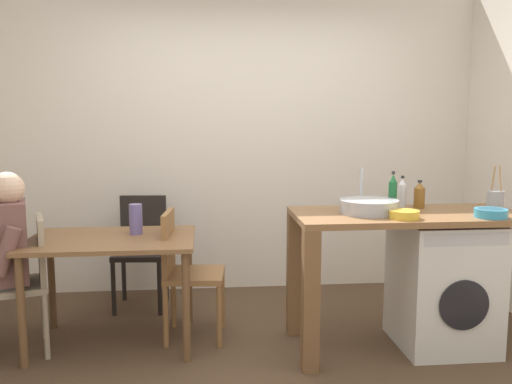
# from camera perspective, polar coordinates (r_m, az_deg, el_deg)

# --- Properties ---
(ground_plane) EXTENTS (5.46, 5.46, 0.00)m
(ground_plane) POSITION_cam_1_polar(r_m,az_deg,el_deg) (3.42, 0.46, -18.76)
(ground_plane) COLOR #4C3826
(wall_back) EXTENTS (4.60, 0.10, 2.70)m
(wall_back) POSITION_cam_1_polar(r_m,az_deg,el_deg) (4.81, -1.73, 5.61)
(wall_back) COLOR silver
(wall_back) RESTS_ON ground_plane
(dining_table) EXTENTS (1.10, 0.76, 0.74)m
(dining_table) POSITION_cam_1_polar(r_m,az_deg,el_deg) (3.76, -15.05, -6.15)
(dining_table) COLOR brown
(dining_table) RESTS_ON ground_plane
(chair_person_seat) EXTENTS (0.50, 0.50, 0.90)m
(chair_person_seat) POSITION_cam_1_polar(r_m,az_deg,el_deg) (3.85, -23.34, -8.28)
(chair_person_seat) COLOR gray
(chair_person_seat) RESTS_ON ground_plane
(chair_opposite) EXTENTS (0.43, 0.43, 0.90)m
(chair_opposite) POSITION_cam_1_polar(r_m,az_deg,el_deg) (3.80, -7.67, -7.92)
(chair_opposite) COLOR olive
(chair_opposite) RESTS_ON ground_plane
(chair_spare_by_wall) EXTENTS (0.43, 0.43, 0.90)m
(chair_spare_by_wall) POSITION_cam_1_polar(r_m,az_deg,el_deg) (4.52, -12.06, -5.49)
(chair_spare_by_wall) COLOR black
(chair_spare_by_wall) RESTS_ON ground_plane
(kitchen_counter) EXTENTS (1.50, 0.68, 0.92)m
(kitchen_counter) POSITION_cam_1_polar(r_m,az_deg,el_deg) (3.62, 12.62, -4.69)
(kitchen_counter) COLOR brown
(kitchen_counter) RESTS_ON ground_plane
(washing_machine) EXTENTS (0.60, 0.61, 0.86)m
(washing_machine) POSITION_cam_1_polar(r_m,az_deg,el_deg) (3.87, 19.25, -9.19)
(washing_machine) COLOR silver
(washing_machine) RESTS_ON ground_plane
(sink_basin) EXTENTS (0.38, 0.38, 0.09)m
(sink_basin) POSITION_cam_1_polar(r_m,az_deg,el_deg) (3.56, 11.93, -1.52)
(sink_basin) COLOR #9EA0A5
(sink_basin) RESTS_ON kitchen_counter
(tap) EXTENTS (0.02, 0.02, 0.28)m
(tap) POSITION_cam_1_polar(r_m,az_deg,el_deg) (3.72, 11.14, 0.37)
(tap) COLOR #B2B2B7
(tap) RESTS_ON kitchen_counter
(bottle_tall_green) EXTENTS (0.06, 0.06, 0.26)m
(bottle_tall_green) POSITION_cam_1_polar(r_m,az_deg,el_deg) (3.72, 14.34, -0.06)
(bottle_tall_green) COLOR #19592D
(bottle_tall_green) RESTS_ON kitchen_counter
(bottle_squat_brown) EXTENTS (0.06, 0.06, 0.22)m
(bottle_squat_brown) POSITION_cam_1_polar(r_m,az_deg,el_deg) (3.87, 15.29, -0.09)
(bottle_squat_brown) COLOR silver
(bottle_squat_brown) RESTS_ON kitchen_counter
(bottle_clear_small) EXTENTS (0.07, 0.07, 0.19)m
(bottle_clear_small) POSITION_cam_1_polar(r_m,az_deg,el_deg) (3.86, 16.99, -0.35)
(bottle_clear_small) COLOR brown
(bottle_clear_small) RESTS_ON kitchen_counter
(mixing_bowl) EXTENTS (0.19, 0.19, 0.05)m
(mixing_bowl) POSITION_cam_1_polar(r_m,az_deg,el_deg) (3.43, 15.49, -2.26)
(mixing_bowl) COLOR gold
(mixing_bowl) RESTS_ON kitchen_counter
(utensil_crock) EXTENTS (0.11, 0.11, 0.30)m
(utensil_crock) POSITION_cam_1_polar(r_m,az_deg,el_deg) (3.96, 24.12, -0.75)
(utensil_crock) COLOR gray
(utensil_crock) RESTS_ON kitchen_counter
(colander) EXTENTS (0.20, 0.20, 0.06)m
(colander) POSITION_cam_1_polar(r_m,az_deg,el_deg) (3.65, 23.71, -2.02)
(colander) COLOR teal
(colander) RESTS_ON kitchen_counter
(vase) EXTENTS (0.09, 0.09, 0.21)m
(vase) POSITION_cam_1_polar(r_m,az_deg,el_deg) (3.79, -12.67, -2.84)
(vase) COLOR slate
(vase) RESTS_ON dining_table
(scissors) EXTENTS (0.15, 0.06, 0.01)m
(scissors) POSITION_cam_1_polar(r_m,az_deg,el_deg) (3.55, 15.67, -2.35)
(scissors) COLOR #B2B2B7
(scissors) RESTS_ON kitchen_counter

